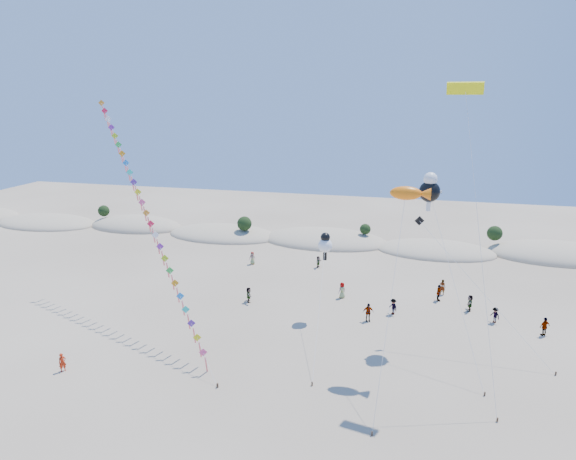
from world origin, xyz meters
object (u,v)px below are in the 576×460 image
Objects in this scene: fish_kite at (410,194)px; flyer_foreground at (62,362)px; kite_train at (145,210)px; parafoil_kite at (466,94)px.

fish_kite reaches higher than flyer_foreground.
flyer_foreground is (-2.14, -10.52, -10.17)m from kite_train.
kite_train reaches higher than flyer_foreground.
parafoil_kite is 14.31× the size of flyer_foreground.
kite_train is 14.78m from flyer_foreground.
flyer_foreground is at bearing -166.12° from parafoil_kite.
fish_kite is (23.79, -2.38, 3.08)m from kite_train.
fish_kite is at bearing -35.03° from flyer_foreground.
flyer_foreground is (-29.12, -7.19, -20.51)m from parafoil_kite.
kite_train is 24.11m from fish_kite.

